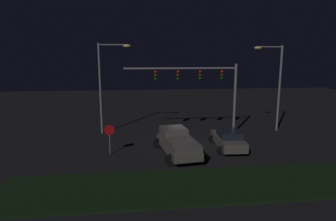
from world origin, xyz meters
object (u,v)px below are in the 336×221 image
street_lamp_left (107,77)px  stop_sign (109,134)px  pickup_truck (177,141)px  street_lamp_right (274,78)px  traffic_signal_gantry (200,80)px  car_sedan (228,139)px

street_lamp_left → stop_sign: size_ratio=3.74×
pickup_truck → street_lamp_right: (10.18, 5.84, 4.16)m
traffic_signal_gantry → stop_sign: 9.82m
stop_sign → street_lamp_left: bearing=95.8°
traffic_signal_gantry → stop_sign: size_ratio=4.63×
street_lamp_right → stop_sign: street_lamp_right is taller
car_sedan → traffic_signal_gantry: bearing=19.4°
stop_sign → pickup_truck: bearing=-7.1°
car_sedan → street_lamp_left: bearing=62.0°
pickup_truck → stop_sign: 5.00m
traffic_signal_gantry → street_lamp_left: (-8.43, 1.33, 0.24)m
car_sedan → street_lamp_left: size_ratio=0.54×
pickup_truck → car_sedan: 4.34m
street_lamp_left → stop_sign: bearing=-84.2°
traffic_signal_gantry → car_sedan: bearing=-73.3°
traffic_signal_gantry → street_lamp_right: street_lamp_right is taller
street_lamp_left → traffic_signal_gantry: bearing=-8.9°
car_sedan → street_lamp_right: bearing=-47.8°
street_lamp_left → street_lamp_right: (15.73, -0.93, -0.10)m
pickup_truck → car_sedan: bearing=-85.0°
pickup_truck → street_lamp_left: street_lamp_left is taller
stop_sign → traffic_signal_gantry: bearing=31.8°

